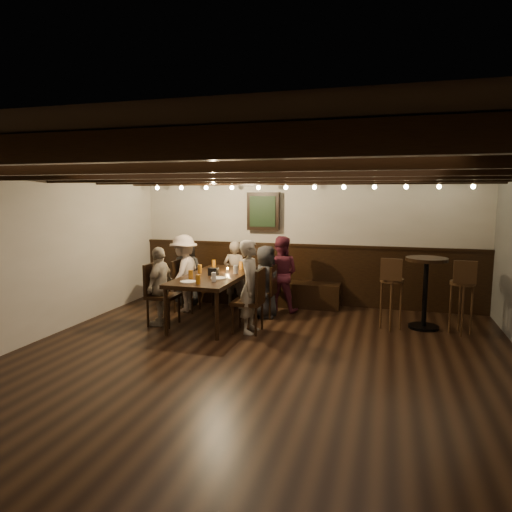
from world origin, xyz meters
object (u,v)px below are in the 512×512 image
(person_right_far, at_px, (251,287))
(person_left_near, at_px, (184,273))
(person_left_far, at_px, (160,286))
(person_right_near, at_px, (266,282))
(chair_left_near, at_px, (186,296))
(chair_right_near, at_px, (264,301))
(person_bench_right, at_px, (280,274))
(chair_right_far, at_px, (249,313))
(bar_stool_right, at_px, (461,306))
(person_bench_centre, at_px, (235,274))
(bar_stool_left, at_px, (391,303))
(chair_left_far, at_px, (162,306))
(person_bench_left, at_px, (187,272))
(dining_table, at_px, (215,279))
(high_top_table, at_px, (426,282))

(person_right_far, bearing_deg, person_left_near, 59.04)
(person_left_far, distance_m, person_right_near, 1.75)
(chair_left_near, distance_m, chair_right_near, 1.44)
(person_bench_right, xyz_separation_m, person_right_near, (-0.15, -0.45, -0.06))
(chair_right_far, relative_size, person_right_near, 0.79)
(person_right_far, height_order, bar_stool_right, person_right_far)
(person_right_near, bearing_deg, person_bench_centre, 51.34)
(person_bench_right, bearing_deg, bar_stool_left, 161.58)
(chair_left_far, height_order, person_bench_left, person_bench_left)
(person_left_far, bearing_deg, chair_left_near, 178.04)
(person_bench_left, distance_m, person_right_far, 2.13)
(person_right_far, bearing_deg, chair_right_far, 90.00)
(chair_right_far, height_order, person_bench_centre, person_bench_centre)
(person_left_far, xyz_separation_m, person_right_far, (1.50, 0.01, 0.07))
(dining_table, relative_size, person_right_far, 1.46)
(person_bench_right, distance_m, bar_stool_left, 2.00)
(chair_right_near, height_order, bar_stool_right, bar_stool_right)
(person_bench_left, distance_m, person_left_far, 1.36)
(person_left_far, distance_m, bar_stool_left, 3.61)
(person_bench_left, xyz_separation_m, bar_stool_right, (4.69, -0.55, -0.21))
(person_bench_left, bearing_deg, person_right_far, 140.71)
(chair_left_far, height_order, person_right_far, person_right_far)
(bar_stool_left, bearing_deg, chair_right_near, -178.71)
(chair_left_near, distance_m, person_right_near, 1.51)
(person_left_near, bearing_deg, person_bench_left, -161.57)
(bar_stool_left, bearing_deg, person_bench_left, 176.53)
(person_bench_centre, relative_size, person_left_far, 0.97)
(chair_left_near, relative_size, chair_left_far, 0.93)
(chair_right_near, relative_size, person_left_far, 0.70)
(person_left_far, xyz_separation_m, high_top_table, (4.03, 0.95, 0.10))
(chair_right_near, bearing_deg, person_bench_left, 74.46)
(person_bench_left, bearing_deg, high_top_table, 174.21)
(person_left_near, xyz_separation_m, person_left_far, (0.01, -0.90, -0.06))
(chair_right_near, height_order, person_right_far, person_right_far)
(person_bench_right, xyz_separation_m, high_top_table, (2.39, -0.41, 0.06))
(person_bench_right, distance_m, person_left_near, 1.71)
(person_right_far, bearing_deg, chair_left_near, 58.51)
(person_left_near, xyz_separation_m, bar_stool_left, (3.53, -0.15, -0.27))
(chair_left_near, bearing_deg, chair_left_far, -0.10)
(chair_left_near, relative_size, chair_right_far, 0.94)
(chair_right_far, xyz_separation_m, person_bench_centre, (-0.73, 1.49, 0.31))
(dining_table, relative_size, person_left_near, 1.50)
(person_bench_centre, height_order, person_left_near, person_left_near)
(bar_stool_left, bearing_deg, person_bench_right, 167.76)
(chair_right_far, bearing_deg, person_bench_right, -7.58)
(person_bench_right, distance_m, person_right_near, 0.48)
(bar_stool_left, bearing_deg, person_left_far, -162.24)
(chair_left_near, bearing_deg, person_right_far, 58.51)
(chair_left_near, relative_size, bar_stool_left, 0.81)
(high_top_table, bearing_deg, person_left_near, -179.23)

